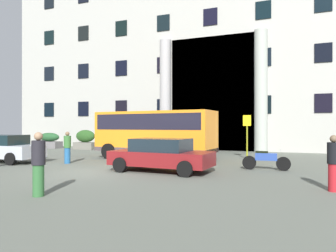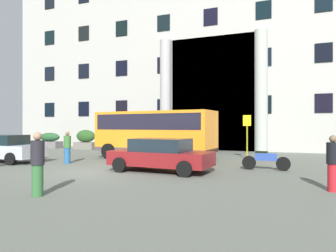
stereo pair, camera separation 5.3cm
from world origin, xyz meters
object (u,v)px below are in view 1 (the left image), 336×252
(parked_estate_mid, at_px, (2,148))
(pedestrian_woman_dark_dress, at_px, (38,164))
(orange_minibus, at_px, (155,131))
(pedestrian_woman_with_bag, at_px, (334,163))
(motorcycle_far_end, at_px, (265,160))
(hedge_planter_entrance_left, at_px, (49,141))
(hedge_planter_west, at_px, (187,144))
(hedge_planter_entrance_right, at_px, (85,140))
(parked_coupe_end, at_px, (161,155))
(bus_stop_sign, at_px, (247,132))
(pedestrian_child_trailing, at_px, (67,148))

(parked_estate_mid, height_order, pedestrian_woman_dark_dress, pedestrian_woman_dark_dress)
(orange_minibus, xyz_separation_m, pedestrian_woman_with_bag, (8.41, -6.28, -0.82))
(parked_estate_mid, relative_size, motorcycle_far_end, 2.22)
(orange_minibus, distance_m, hedge_planter_entrance_left, 13.09)
(orange_minibus, relative_size, hedge_planter_west, 3.36)
(orange_minibus, xyz_separation_m, hedge_planter_west, (0.38, 5.17, -1.04))
(hedge_planter_west, xyz_separation_m, parked_estate_mid, (-7.36, -9.49, 0.13))
(hedge_planter_entrance_right, relative_size, parked_coupe_end, 0.42)
(bus_stop_sign, distance_m, motorcycle_far_end, 4.27)
(hedge_planter_entrance_right, height_order, parked_estate_mid, hedge_planter_entrance_right)
(parked_coupe_end, bearing_deg, parked_estate_mid, -176.59)
(parked_coupe_end, relative_size, motorcycle_far_end, 2.17)
(parked_coupe_end, bearing_deg, pedestrian_woman_dark_dress, -100.56)
(parked_coupe_end, xyz_separation_m, pedestrian_woman_with_bag, (6.21, -1.86, 0.12))
(hedge_planter_west, bearing_deg, parked_estate_mid, -127.81)
(hedge_planter_west, distance_m, pedestrian_woman_dark_dress, 15.01)
(pedestrian_woman_dark_dress, xyz_separation_m, pedestrian_woman_with_bag, (7.62, 3.56, -0.06))
(parked_estate_mid, bearing_deg, parked_coupe_end, -1.96)
(hedge_planter_west, xyz_separation_m, motorcycle_far_end, (5.89, -7.58, -0.15))
(pedestrian_child_trailing, bearing_deg, motorcycle_far_end, -28.75)
(hedge_planter_entrance_left, bearing_deg, pedestrian_child_trailing, -43.85)
(orange_minibus, distance_m, pedestrian_woman_dark_dress, 9.89)
(hedge_planter_entrance_right, bearing_deg, pedestrian_child_trailing, -59.27)
(hedge_planter_entrance_right, bearing_deg, parked_estate_mid, -81.69)
(bus_stop_sign, bearing_deg, hedge_planter_entrance_right, 166.16)
(motorcycle_far_end, distance_m, pedestrian_woman_with_bag, 4.43)
(motorcycle_far_end, bearing_deg, parked_estate_mid, -174.13)
(parked_estate_mid, height_order, motorcycle_far_end, parked_estate_mid)
(hedge_planter_entrance_right, distance_m, motorcycle_far_end, 16.29)
(bus_stop_sign, relative_size, hedge_planter_entrance_left, 1.20)
(hedge_planter_entrance_right, bearing_deg, motorcycle_far_end, -26.41)
(bus_stop_sign, distance_m, pedestrian_woman_with_bag, 8.52)
(bus_stop_sign, height_order, motorcycle_far_end, bus_stop_sign)
(pedestrian_woman_with_bag, bearing_deg, pedestrian_woman_dark_dress, 68.14)
(orange_minibus, xyz_separation_m, pedestrian_woman_dark_dress, (0.79, -9.83, -0.76))
(hedge_planter_entrance_left, relative_size, pedestrian_woman_with_bag, 1.27)
(hedge_planter_west, relative_size, pedestrian_woman_dark_dress, 1.22)
(bus_stop_sign, xyz_separation_m, parked_estate_mid, (-12.05, -5.85, -0.83))
(motorcycle_far_end, distance_m, pedestrian_woman_dark_dress, 9.23)
(orange_minibus, height_order, parked_coupe_end, orange_minibus)
(hedge_planter_entrance_right, xyz_separation_m, parked_estate_mid, (1.34, -9.15, -0.03))
(parked_estate_mid, bearing_deg, orange_minibus, 30.42)
(orange_minibus, bearing_deg, parked_coupe_end, -58.22)
(orange_minibus, bearing_deg, pedestrian_woman_dark_dress, -80.07)
(hedge_planter_entrance_left, xyz_separation_m, parked_coupe_end, (14.31, -9.29, 0.07))
(orange_minibus, relative_size, hedge_planter_entrance_left, 3.40)
(motorcycle_far_end, bearing_deg, hedge_planter_west, 125.51)
(orange_minibus, relative_size, motorcycle_far_end, 3.54)
(hedge_planter_west, relative_size, motorcycle_far_end, 1.06)
(bus_stop_sign, relative_size, pedestrian_woman_dark_dress, 1.45)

